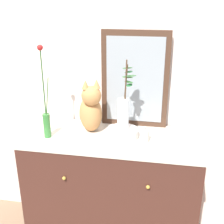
{
  "coord_description": "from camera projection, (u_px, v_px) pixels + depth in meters",
  "views": [
    {
      "loc": [
        0.31,
        -1.76,
        1.78
      ],
      "look_at": [
        0.0,
        0.0,
        1.07
      ],
      "focal_mm": 47.34,
      "sensor_mm": 36.0,
      "label": 1
    }
  ],
  "objects": [
    {
      "name": "bowl_porcelain",
      "position": [
        123.0,
        133.0,
        1.97
      ],
      "size": [
        0.21,
        0.21,
        0.06
      ],
      "primitive_type": "cylinder",
      "color": "silver",
      "rests_on": "sideboard"
    },
    {
      "name": "vase_slim_green",
      "position": [
        46.0,
        115.0,
        1.93
      ],
      "size": [
        0.06,
        0.05,
        0.62
      ],
      "color": "#317231",
      "rests_on": "sideboard"
    },
    {
      "name": "wall_back",
      "position": [
        120.0,
        66.0,
        2.13
      ],
      "size": [
        4.4,
        0.08,
        2.6
      ],
      "primitive_type": "cube",
      "color": "beige",
      "rests_on": "ground_plane"
    },
    {
      "name": "cat_sitting",
      "position": [
        91.0,
        109.0,
        2.03
      ],
      "size": [
        0.23,
        0.4,
        0.38
      ],
      "color": "#B47A45",
      "rests_on": "sideboard"
    },
    {
      "name": "sideboard",
      "position": [
        112.0,
        191.0,
        2.16
      ],
      "size": [
        1.21,
        0.51,
        0.89
      ],
      "color": "#43231C",
      "rests_on": "ground_plane"
    },
    {
      "name": "candle_pillar",
      "position": [
        145.0,
        136.0,
        1.91
      ],
      "size": [
        0.05,
        0.05,
        0.1
      ],
      "color": "#BDB5A7",
      "rests_on": "sideboard"
    },
    {
      "name": "vase_glass_clear",
      "position": [
        123.0,
        111.0,
        1.91
      ],
      "size": [
        0.12,
        0.1,
        0.47
      ],
      "color": "silver",
      "rests_on": "bowl_porcelain"
    },
    {
      "name": "mirror_leaning",
      "position": [
        135.0,
        80.0,
        2.05
      ],
      "size": [
        0.47,
        0.03,
        0.68
      ],
      "color": "#422A1D",
      "rests_on": "sideboard"
    }
  ]
}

